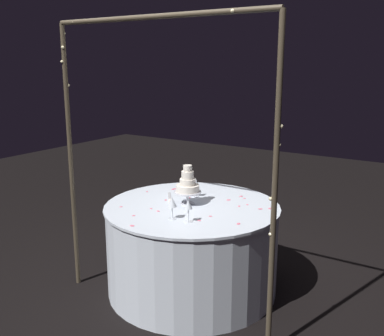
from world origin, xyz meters
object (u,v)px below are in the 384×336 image
at_px(decorative_arch, 157,131).
at_px(wine_glass_2, 196,183).
at_px(main_table, 192,248).
at_px(wine_glass_1, 172,203).
at_px(tiered_cake, 188,185).
at_px(wine_glass_0, 188,206).
at_px(cake_knife, 170,198).

height_order(decorative_arch, wine_glass_2, decorative_arch).
xyz_separation_m(decorative_arch, main_table, (0.00, -0.45, -1.02)).
bearing_deg(main_table, wine_glass_1, 98.48).
bearing_deg(tiered_cake, main_table, 169.07).
height_order(main_table, wine_glass_2, wine_glass_2).
height_order(wine_glass_0, wine_glass_2, wine_glass_0).
relative_size(decorative_arch, wine_glass_0, 12.86).
bearing_deg(wine_glass_0, tiered_cake, -55.83).
height_order(decorative_arch, cake_knife, decorative_arch).
distance_m(main_table, wine_glass_2, 0.54).
relative_size(decorative_arch, wine_glass_1, 13.13).
bearing_deg(cake_knife, wine_glass_0, 138.91).
bearing_deg(wine_glass_1, wine_glass_2, -74.71).
relative_size(decorative_arch, tiered_cake, 6.69).
height_order(main_table, wine_glass_1, wine_glass_1).
distance_m(decorative_arch, tiered_cake, 0.67).
bearing_deg(main_table, tiered_cake, -10.93).
bearing_deg(cake_knife, main_table, 169.36).
distance_m(main_table, tiered_cake, 0.53).
bearing_deg(cake_knife, wine_glass_2, -132.45).
relative_size(decorative_arch, wine_glass_2, 13.20).
bearing_deg(wine_glass_1, cake_knife, -52.13).
bearing_deg(wine_glass_2, wine_glass_0, 117.65).
xyz_separation_m(main_table, wine_glass_2, (0.10, -0.22, 0.48)).
relative_size(wine_glass_2, cake_knife, 0.66).
xyz_separation_m(tiered_cake, wine_glass_1, (-0.10, 0.36, -0.04)).
relative_size(tiered_cake, wine_glass_2, 1.97).
bearing_deg(cake_knife, tiered_cake, 169.42).
xyz_separation_m(wine_glass_0, cake_knife, (0.44, -0.39, -0.12)).
xyz_separation_m(wine_glass_2, cake_knife, (0.15, 0.17, -0.11)).
height_order(tiered_cake, wine_glass_0, tiered_cake).
bearing_deg(cake_knife, wine_glass_1, 127.87).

